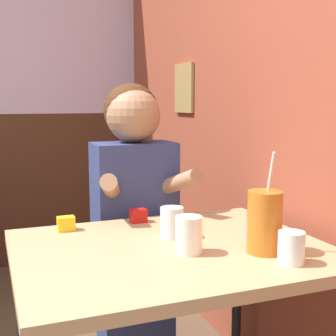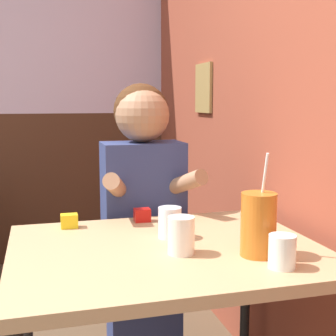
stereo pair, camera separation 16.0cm
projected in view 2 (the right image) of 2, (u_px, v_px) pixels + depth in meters
brick_wall_right at (231, 69)px, 2.35m from camera, size 0.08×4.56×2.70m
back_wall at (7, 77)px, 3.29m from camera, size 5.21×0.09×2.70m
main_table at (166, 268)px, 1.49m from camera, size 0.97×0.78×0.74m
person_seated at (143, 218)px, 2.01m from camera, size 0.42×0.42×1.27m
cocktail_pitcher at (258, 224)px, 1.38m from camera, size 0.11×0.11×0.31m
glass_near_pitcher at (170, 222)px, 1.57m from camera, size 0.08×0.08×0.10m
glass_center at (282, 251)px, 1.28m from camera, size 0.08×0.08×0.09m
glass_far_side at (181, 235)px, 1.40m from camera, size 0.08×0.08×0.11m
condiment_ketchup at (142, 215)px, 1.78m from camera, size 0.06×0.04×0.05m
condiment_mustard at (69, 221)px, 1.69m from camera, size 0.06×0.04×0.05m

